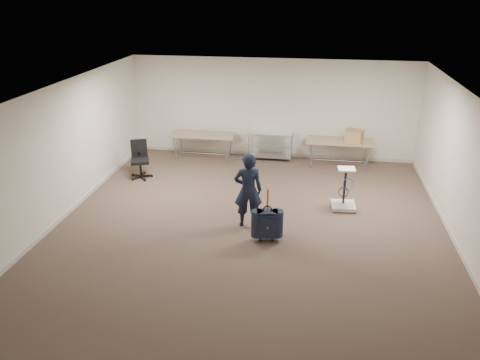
# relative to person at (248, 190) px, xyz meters

# --- Properties ---
(ground) EXTENTS (9.00, 9.00, 0.00)m
(ground) POSITION_rel_person_xyz_m (0.05, -0.13, -0.79)
(ground) COLOR #4F3D30
(ground) RESTS_ON ground
(room_shell) EXTENTS (8.00, 9.00, 9.00)m
(room_shell) POSITION_rel_person_xyz_m (0.05, 1.25, -0.74)
(room_shell) COLOR silver
(room_shell) RESTS_ON ground
(folding_table_left) EXTENTS (1.80, 0.75, 0.73)m
(folding_table_left) POSITION_rel_person_xyz_m (-1.85, 3.82, -0.11)
(folding_table_left) COLOR #8B7655
(folding_table_left) RESTS_ON ground
(folding_table_right) EXTENTS (1.80, 0.75, 0.73)m
(folding_table_right) POSITION_rel_person_xyz_m (1.95, 3.82, -0.11)
(folding_table_right) COLOR #8B7655
(folding_table_right) RESTS_ON ground
(wire_shelf) EXTENTS (1.22, 0.47, 0.80)m
(wire_shelf) POSITION_rel_person_xyz_m (0.05, 4.07, -0.35)
(wire_shelf) COLOR white
(wire_shelf) RESTS_ON ground
(person) EXTENTS (0.64, 0.48, 1.58)m
(person) POSITION_rel_person_xyz_m (0.00, 0.00, 0.00)
(person) COLOR black
(person) RESTS_ON ground
(suitcase) EXTENTS (0.43, 0.29, 1.09)m
(suitcase) POSITION_rel_person_xyz_m (0.46, -0.58, -0.42)
(suitcase) COLOR black
(suitcase) RESTS_ON ground
(office_chair) EXTENTS (0.59, 0.60, 0.97)m
(office_chair) POSITION_rel_person_xyz_m (-3.13, 2.17, -0.50)
(office_chair) COLOR black
(office_chair) RESTS_ON ground
(equipment_cart) EXTENTS (0.55, 0.55, 0.96)m
(equipment_cart) POSITION_rel_person_xyz_m (1.99, 1.13, -0.54)
(equipment_cart) COLOR beige
(equipment_cart) RESTS_ON ground
(cardboard_box) EXTENTS (0.52, 0.46, 0.33)m
(cardboard_box) POSITION_rel_person_xyz_m (2.32, 3.80, 0.10)
(cardboard_box) COLOR olive
(cardboard_box) RESTS_ON folding_table_right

